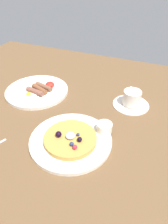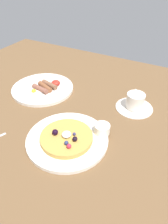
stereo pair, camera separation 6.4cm
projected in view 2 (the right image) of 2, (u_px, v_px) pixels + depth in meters
The scene contains 8 objects.
ground_plane at pixel (66, 119), 80.54cm from camera, with size 153.09×127.18×3.00cm, color brown.
pancake_plate at pixel (67, 139), 68.92cm from camera, with size 27.38×27.38×1.34cm, color white.
pancake_with_berries at pixel (66, 137), 67.32cm from camera, with size 17.35×17.35×3.64cm.
syrup_ramekin at pixel (102, 129), 69.52cm from camera, with size 5.30×5.30×3.28cm.
breakfast_plate at pixel (43, 89), 94.93cm from camera, with size 27.98×27.98×1.35cm, color white.
fried_breakfast at pixel (45, 87), 92.85cm from camera, with size 11.15×15.43×2.45cm.
coffee_saucer at pixel (134, 107), 83.83cm from camera, with size 14.94×14.94×0.72cm, color white.
coffee_cup at pixel (135, 100), 81.89cm from camera, with size 7.18×10.01×5.88cm.
Camera 2 is at (35.99, -51.01, 49.95)cm, focal length 32.95 mm.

